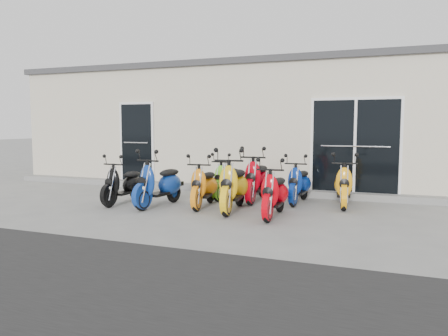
{
  "coord_description": "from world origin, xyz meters",
  "views": [
    {
      "loc": [
        3.44,
        -8.19,
        1.68
      ],
      "look_at": [
        0.0,
        0.6,
        0.75
      ],
      "focal_mm": 35.0,
      "sensor_mm": 36.0,
      "label": 1
    }
  ],
  "objects_px": {
    "scooter_back_blue": "(299,178)",
    "scooter_front_black": "(123,179)",
    "scooter_back_green": "(227,175)",
    "scooter_back_red": "(257,173)",
    "scooter_front_red": "(275,187)",
    "scooter_front_orange_b": "(234,179)",
    "scooter_back_yellow": "(344,179)",
    "scooter_front_blue": "(159,177)",
    "scooter_front_orange_a": "(204,180)"
  },
  "relations": [
    {
      "from": "scooter_back_blue",
      "to": "scooter_front_red",
      "type": "bearing_deg",
      "value": -92.79
    },
    {
      "from": "scooter_front_black",
      "to": "scooter_front_orange_b",
      "type": "relative_size",
      "value": 0.85
    },
    {
      "from": "scooter_front_black",
      "to": "scooter_front_blue",
      "type": "xyz_separation_m",
      "value": [
        0.87,
        0.01,
        0.06
      ]
    },
    {
      "from": "scooter_back_green",
      "to": "scooter_front_orange_b",
      "type": "bearing_deg",
      "value": -60.83
    },
    {
      "from": "scooter_front_black",
      "to": "scooter_back_green",
      "type": "relative_size",
      "value": 1.01
    },
    {
      "from": "scooter_front_black",
      "to": "scooter_back_yellow",
      "type": "xyz_separation_m",
      "value": [
        4.42,
        1.4,
        0.03
      ]
    },
    {
      "from": "scooter_front_red",
      "to": "scooter_back_red",
      "type": "distance_m",
      "value": 1.68
    },
    {
      "from": "scooter_front_orange_b",
      "to": "scooter_back_red",
      "type": "bearing_deg",
      "value": 78.44
    },
    {
      "from": "scooter_back_blue",
      "to": "scooter_front_black",
      "type": "bearing_deg",
      "value": -155.83
    },
    {
      "from": "scooter_front_black",
      "to": "scooter_front_blue",
      "type": "height_order",
      "value": "scooter_front_blue"
    },
    {
      "from": "scooter_front_black",
      "to": "scooter_front_red",
      "type": "relative_size",
      "value": 0.97
    },
    {
      "from": "scooter_front_red",
      "to": "scooter_back_green",
      "type": "xyz_separation_m",
      "value": [
        -1.54,
        1.6,
        -0.02
      ]
    },
    {
      "from": "scooter_front_orange_b",
      "to": "scooter_back_yellow",
      "type": "distance_m",
      "value": 2.34
    },
    {
      "from": "scooter_front_black",
      "to": "scooter_front_orange_b",
      "type": "distance_m",
      "value": 2.47
    },
    {
      "from": "scooter_front_orange_a",
      "to": "scooter_front_orange_b",
      "type": "relative_size",
      "value": 0.88
    },
    {
      "from": "scooter_back_red",
      "to": "scooter_back_blue",
      "type": "height_order",
      "value": "scooter_back_red"
    },
    {
      "from": "scooter_front_blue",
      "to": "scooter_front_orange_b",
      "type": "relative_size",
      "value": 0.95
    },
    {
      "from": "scooter_back_green",
      "to": "scooter_back_yellow",
      "type": "bearing_deg",
      "value": 2.25
    },
    {
      "from": "scooter_front_blue",
      "to": "scooter_back_blue",
      "type": "bearing_deg",
      "value": 35.56
    },
    {
      "from": "scooter_back_red",
      "to": "scooter_back_blue",
      "type": "bearing_deg",
      "value": 3.15
    },
    {
      "from": "scooter_back_red",
      "to": "scooter_back_blue",
      "type": "distance_m",
      "value": 0.92
    },
    {
      "from": "scooter_front_orange_a",
      "to": "scooter_front_red",
      "type": "bearing_deg",
      "value": -22.4
    },
    {
      "from": "scooter_front_blue",
      "to": "scooter_back_green",
      "type": "xyz_separation_m",
      "value": [
        0.95,
        1.44,
        -0.07
      ]
    },
    {
      "from": "scooter_front_blue",
      "to": "scooter_back_yellow",
      "type": "xyz_separation_m",
      "value": [
        3.55,
        1.39,
        -0.03
      ]
    },
    {
      "from": "scooter_front_black",
      "to": "scooter_front_blue",
      "type": "relative_size",
      "value": 0.89
    },
    {
      "from": "scooter_front_orange_b",
      "to": "scooter_back_blue",
      "type": "xyz_separation_m",
      "value": [
        1.01,
        1.33,
        -0.09
      ]
    },
    {
      "from": "scooter_front_black",
      "to": "scooter_front_orange_a",
      "type": "bearing_deg",
      "value": 10.79
    },
    {
      "from": "scooter_front_black",
      "to": "scooter_front_orange_a",
      "type": "distance_m",
      "value": 1.78
    },
    {
      "from": "scooter_front_black",
      "to": "scooter_front_orange_a",
      "type": "xyz_separation_m",
      "value": [
        1.76,
        0.29,
        0.02
      ]
    },
    {
      "from": "scooter_front_black",
      "to": "scooter_back_green",
      "type": "height_order",
      "value": "scooter_front_black"
    },
    {
      "from": "scooter_front_blue",
      "to": "scooter_front_orange_b",
      "type": "height_order",
      "value": "scooter_front_orange_b"
    },
    {
      "from": "scooter_front_orange_b",
      "to": "scooter_back_yellow",
      "type": "bearing_deg",
      "value": 26.9
    },
    {
      "from": "scooter_back_yellow",
      "to": "scooter_back_red",
      "type": "bearing_deg",
      "value": 174.73
    },
    {
      "from": "scooter_front_blue",
      "to": "scooter_back_red",
      "type": "height_order",
      "value": "scooter_back_red"
    },
    {
      "from": "scooter_front_orange_b",
      "to": "scooter_back_red",
      "type": "distance_m",
      "value": 1.24
    },
    {
      "from": "scooter_front_black",
      "to": "scooter_back_blue",
      "type": "relative_size",
      "value": 0.99
    },
    {
      "from": "scooter_front_black",
      "to": "scooter_front_orange_b",
      "type": "bearing_deg",
      "value": 3.94
    },
    {
      "from": "scooter_back_red",
      "to": "scooter_back_yellow",
      "type": "distance_m",
      "value": 1.84
    },
    {
      "from": "scooter_back_green",
      "to": "scooter_back_red",
      "type": "relative_size",
      "value": 0.86
    },
    {
      "from": "scooter_front_blue",
      "to": "scooter_back_blue",
      "type": "distance_m",
      "value": 2.98
    },
    {
      "from": "scooter_front_orange_b",
      "to": "scooter_back_blue",
      "type": "height_order",
      "value": "scooter_front_orange_b"
    },
    {
      "from": "scooter_front_orange_a",
      "to": "scooter_front_black",
      "type": "bearing_deg",
      "value": -177.78
    },
    {
      "from": "scooter_front_red",
      "to": "scooter_back_yellow",
      "type": "relative_size",
      "value": 0.98
    },
    {
      "from": "scooter_front_red",
      "to": "scooter_front_black",
      "type": "bearing_deg",
      "value": 175.68
    },
    {
      "from": "scooter_front_orange_a",
      "to": "scooter_front_red",
      "type": "height_order",
      "value": "scooter_front_red"
    },
    {
      "from": "scooter_back_green",
      "to": "scooter_back_yellow",
      "type": "height_order",
      "value": "scooter_back_yellow"
    },
    {
      "from": "scooter_front_orange_b",
      "to": "scooter_front_red",
      "type": "relative_size",
      "value": 1.13
    },
    {
      "from": "scooter_front_orange_b",
      "to": "scooter_back_red",
      "type": "xyz_separation_m",
      "value": [
        0.1,
        1.23,
        -0.01
      ]
    },
    {
      "from": "scooter_back_red",
      "to": "scooter_back_blue",
      "type": "relative_size",
      "value": 1.14
    },
    {
      "from": "scooter_front_orange_a",
      "to": "scooter_front_orange_b",
      "type": "xyz_separation_m",
      "value": [
        0.71,
        -0.18,
        0.08
      ]
    }
  ]
}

